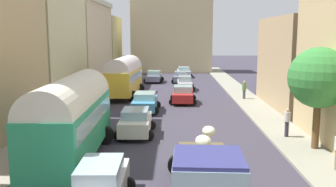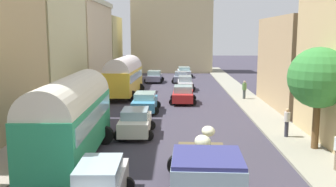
# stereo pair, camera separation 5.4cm
# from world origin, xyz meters

# --- Properties ---
(ground_plane) EXTENTS (154.00, 154.00, 0.00)m
(ground_plane) POSITION_xyz_m (0.00, 27.00, 0.00)
(ground_plane) COLOR #383542
(sidewalk_left) EXTENTS (2.50, 70.00, 0.14)m
(sidewalk_left) POSITION_xyz_m (-7.25, 27.00, 0.07)
(sidewalk_left) COLOR #A39789
(sidewalk_left) RESTS_ON ground
(sidewalk_right) EXTENTS (2.50, 70.00, 0.14)m
(sidewalk_right) POSITION_xyz_m (7.25, 27.00, 0.07)
(sidewalk_right) COLOR gray
(sidewalk_right) RESTS_ON ground
(building_left_2) EXTENTS (5.66, 11.46, 10.33)m
(building_left_2) POSITION_xyz_m (-11.33, 26.72, 5.17)
(building_left_2) COLOR beige
(building_left_2) RESTS_ON ground
(building_left_3) EXTENTS (4.68, 14.93, 10.24)m
(building_left_3) POSITION_xyz_m (-10.63, 40.48, 5.15)
(building_left_3) COLOR beige
(building_left_3) RESTS_ON ground
(building_left_4) EXTENTS (4.53, 9.90, 8.80)m
(building_left_4) POSITION_xyz_m (-10.77, 53.63, 4.40)
(building_left_4) COLOR tan
(building_left_4) RESTS_ON ground
(building_right_2) EXTENTS (5.39, 10.48, 7.46)m
(building_right_2) POSITION_xyz_m (11.20, 24.96, 3.73)
(building_right_2) COLOR tan
(building_right_2) RESTS_ON ground
(distant_church) EXTENTS (12.80, 6.30, 20.02)m
(distant_church) POSITION_xyz_m (-0.00, 55.57, 7.29)
(distant_church) COLOR #CBB88A
(distant_church) RESTS_ON ground
(parked_bus_0) EXTENTS (3.40, 8.89, 4.05)m
(parked_bus_0) POSITION_xyz_m (-4.39, 11.30, 2.24)
(parked_bus_0) COLOR #2A9768
(parked_bus_0) RESTS_ON ground
(parked_bus_1) EXTENTS (3.57, 8.15, 3.91)m
(parked_bus_1) POSITION_xyz_m (-4.41, 30.06, 2.14)
(parked_bus_1) COLOR gold
(parked_bus_1) RESTS_ON ground
(cargo_truck_0) EXTENTS (3.14, 7.63, 2.48)m
(cargo_truck_0) POSITION_xyz_m (1.61, 6.18, 1.28)
(cargo_truck_0) COLOR navy
(cargo_truck_0) RESTS_ON ground
(car_0) EXTENTS (2.46, 3.72, 1.56)m
(car_0) POSITION_xyz_m (1.28, 26.72, 0.78)
(car_0) COLOR red
(car_0) RESTS_ON ground
(car_1) EXTENTS (2.17, 4.25, 1.53)m
(car_1) POSITION_xyz_m (1.65, 34.97, 0.77)
(car_1) COLOR silver
(car_1) RESTS_ON ground
(car_2) EXTENTS (2.32, 4.01, 1.42)m
(car_2) POSITION_xyz_m (1.27, 41.17, 0.73)
(car_2) COLOR gray
(car_2) RESTS_ON ground
(car_3) EXTENTS (2.46, 4.40, 1.45)m
(car_3) POSITION_xyz_m (1.83, 47.75, 0.74)
(car_3) COLOR silver
(car_3) RESTS_ON ground
(car_4) EXTENTS (2.29, 4.40, 1.66)m
(car_4) POSITION_xyz_m (-2.03, 6.25, 0.83)
(car_4) COLOR silver
(car_4) RESTS_ON ground
(car_5) EXTENTS (2.37, 3.95, 1.60)m
(car_5) POSITION_xyz_m (-1.81, 15.99, 0.81)
(car_5) COLOR silver
(car_5) RESTS_ON ground
(car_6) EXTENTS (2.39, 4.25, 1.52)m
(car_6) POSITION_xyz_m (-1.80, 23.06, 0.77)
(car_6) COLOR #4392C3
(car_6) RESTS_ON ground
(car_7) EXTENTS (2.48, 3.78, 1.50)m
(car_7) POSITION_xyz_m (-2.11, 41.39, 0.75)
(car_7) COLOR gray
(car_7) RESTS_ON ground
(pedestrian_0) EXTENTS (0.45, 0.45, 1.82)m
(pedestrian_0) POSITION_xyz_m (7.07, 15.29, 1.04)
(pedestrian_0) COLOR #2E2D3A
(pedestrian_0) RESTS_ON ground
(pedestrian_2) EXTENTS (0.49, 0.49, 1.82)m
(pedestrian_2) POSITION_xyz_m (6.98, 28.39, 1.03)
(pedestrian_2) COLOR #40494A
(pedestrian_2) RESTS_ON ground
(roadside_tree_1) EXTENTS (3.12, 3.12, 5.43)m
(roadside_tree_1) POSITION_xyz_m (7.90, 13.07, 3.83)
(roadside_tree_1) COLOR brown
(roadside_tree_1) RESTS_ON ground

